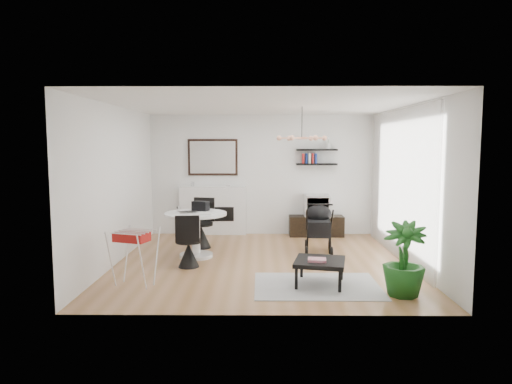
{
  "coord_description": "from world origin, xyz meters",
  "views": [
    {
      "loc": [
        -0.03,
        -7.78,
        2.04
      ],
      "look_at": [
        -0.11,
        0.4,
        1.18
      ],
      "focal_mm": 32.0,
      "sensor_mm": 36.0,
      "label": 1
    }
  ],
  "objects_px": {
    "stroller": "(319,230)",
    "crt_tv": "(317,205)",
    "tv_console": "(316,226)",
    "potted_plant": "(404,259)",
    "dining_table": "(196,228)",
    "coffee_table": "(320,263)",
    "drying_rack": "(134,257)",
    "fireplace": "(213,205)"
  },
  "relations": [
    {
      "from": "fireplace",
      "to": "dining_table",
      "type": "bearing_deg",
      "value": -92.58
    },
    {
      "from": "dining_table",
      "to": "coffee_table",
      "type": "bearing_deg",
      "value": -38.82
    },
    {
      "from": "fireplace",
      "to": "coffee_table",
      "type": "height_order",
      "value": "fireplace"
    },
    {
      "from": "crt_tv",
      "to": "coffee_table",
      "type": "distance_m",
      "value": 3.62
    },
    {
      "from": "fireplace",
      "to": "tv_console",
      "type": "bearing_deg",
      "value": -3.54
    },
    {
      "from": "stroller",
      "to": "fireplace",
      "type": "bearing_deg",
      "value": 146.58
    },
    {
      "from": "drying_rack",
      "to": "potted_plant",
      "type": "bearing_deg",
      "value": 11.86
    },
    {
      "from": "crt_tv",
      "to": "potted_plant",
      "type": "distance_m",
      "value": 4.1
    },
    {
      "from": "coffee_table",
      "to": "potted_plant",
      "type": "distance_m",
      "value": 1.17
    },
    {
      "from": "crt_tv",
      "to": "drying_rack",
      "type": "distance_m",
      "value": 4.77
    },
    {
      "from": "tv_console",
      "to": "potted_plant",
      "type": "distance_m",
      "value": 4.1
    },
    {
      "from": "drying_rack",
      "to": "dining_table",
      "type": "bearing_deg",
      "value": 86.56
    },
    {
      "from": "fireplace",
      "to": "stroller",
      "type": "xyz_separation_m",
      "value": [
        2.17,
        -1.74,
        -0.25
      ]
    },
    {
      "from": "drying_rack",
      "to": "crt_tv",
      "type": "bearing_deg",
      "value": 67.69
    },
    {
      "from": "crt_tv",
      "to": "coffee_table",
      "type": "xyz_separation_m",
      "value": [
        -0.39,
        -3.58,
        -0.36
      ]
    },
    {
      "from": "tv_console",
      "to": "coffee_table",
      "type": "relative_size",
      "value": 1.44
    },
    {
      "from": "tv_console",
      "to": "dining_table",
      "type": "xyz_separation_m",
      "value": [
        -2.42,
        -1.95,
        0.31
      ]
    },
    {
      "from": "stroller",
      "to": "crt_tv",
      "type": "bearing_deg",
      "value": 89.78
    },
    {
      "from": "fireplace",
      "to": "drying_rack",
      "type": "relative_size",
      "value": 2.65
    },
    {
      "from": "coffee_table",
      "to": "crt_tv",
      "type": "bearing_deg",
      "value": 83.78
    },
    {
      "from": "dining_table",
      "to": "crt_tv",
      "type": "bearing_deg",
      "value": 38.88
    },
    {
      "from": "drying_rack",
      "to": "coffee_table",
      "type": "relative_size",
      "value": 0.98
    },
    {
      "from": "fireplace",
      "to": "tv_console",
      "type": "height_order",
      "value": "fireplace"
    },
    {
      "from": "dining_table",
      "to": "potted_plant",
      "type": "height_order",
      "value": "potted_plant"
    },
    {
      "from": "drying_rack",
      "to": "potted_plant",
      "type": "height_order",
      "value": "potted_plant"
    },
    {
      "from": "fireplace",
      "to": "dining_table",
      "type": "relative_size",
      "value": 1.93
    },
    {
      "from": "tv_console",
      "to": "coffee_table",
      "type": "height_order",
      "value": "tv_console"
    },
    {
      "from": "stroller",
      "to": "potted_plant",
      "type": "height_order",
      "value": "potted_plant"
    },
    {
      "from": "crt_tv",
      "to": "potted_plant",
      "type": "xyz_separation_m",
      "value": [
        0.68,
        -4.04,
        -0.19
      ]
    },
    {
      "from": "tv_console",
      "to": "potted_plant",
      "type": "bearing_deg",
      "value": -80.42
    },
    {
      "from": "fireplace",
      "to": "potted_plant",
      "type": "distance_m",
      "value": 5.15
    },
    {
      "from": "coffee_table",
      "to": "fireplace",
      "type": "bearing_deg",
      "value": 117.41
    },
    {
      "from": "crt_tv",
      "to": "stroller",
      "type": "height_order",
      "value": "stroller"
    },
    {
      "from": "dining_table",
      "to": "stroller",
      "type": "distance_m",
      "value": 2.29
    },
    {
      "from": "coffee_table",
      "to": "potted_plant",
      "type": "bearing_deg",
      "value": -22.91
    },
    {
      "from": "drying_rack",
      "to": "coffee_table",
      "type": "xyz_separation_m",
      "value": [
        2.69,
        0.05,
        -0.1
      ]
    },
    {
      "from": "coffee_table",
      "to": "stroller",
      "type": "bearing_deg",
      "value": 83.28
    },
    {
      "from": "crt_tv",
      "to": "stroller",
      "type": "relative_size",
      "value": 0.55
    },
    {
      "from": "fireplace",
      "to": "potted_plant",
      "type": "xyz_separation_m",
      "value": [
        3.0,
        -4.18,
        -0.18
      ]
    },
    {
      "from": "dining_table",
      "to": "potted_plant",
      "type": "bearing_deg",
      "value": -33.93
    },
    {
      "from": "tv_console",
      "to": "stroller",
      "type": "relative_size",
      "value": 1.19
    },
    {
      "from": "tv_console",
      "to": "crt_tv",
      "type": "relative_size",
      "value": 2.18
    }
  ]
}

